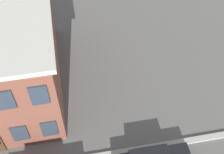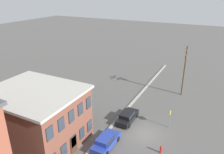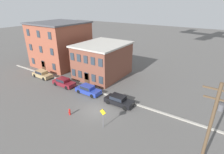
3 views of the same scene
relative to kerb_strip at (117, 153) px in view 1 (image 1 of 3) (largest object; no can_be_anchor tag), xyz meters
The scene contains 1 object.
kerb_strip is the anchor object (origin of this frame).
Camera 1 is at (-1.78, -3.44, 17.11)m, focal length 50.00 mm.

